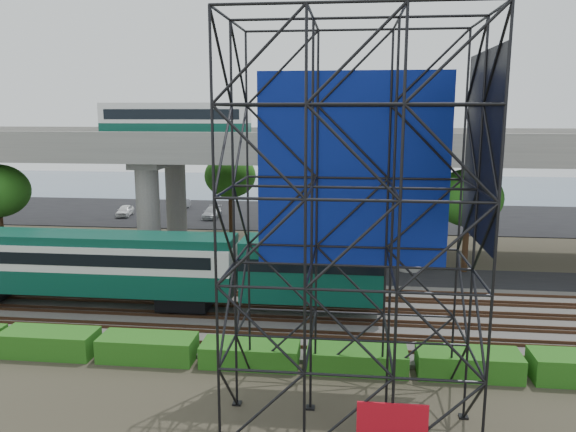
# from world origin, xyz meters

# --- Properties ---
(ground) EXTENTS (140.00, 140.00, 0.00)m
(ground) POSITION_xyz_m (0.00, 0.00, 0.00)
(ground) COLOR #474233
(ground) RESTS_ON ground
(ballast_bed) EXTENTS (90.00, 12.00, 0.20)m
(ballast_bed) POSITION_xyz_m (0.00, 2.00, 0.10)
(ballast_bed) COLOR slate
(ballast_bed) RESTS_ON ground
(service_road) EXTENTS (90.00, 5.00, 0.08)m
(service_road) POSITION_xyz_m (0.00, 10.50, 0.04)
(service_road) COLOR black
(service_road) RESTS_ON ground
(parking_lot) EXTENTS (90.00, 18.00, 0.08)m
(parking_lot) POSITION_xyz_m (0.00, 34.00, 0.04)
(parking_lot) COLOR black
(parking_lot) RESTS_ON ground
(harbor_water) EXTENTS (140.00, 40.00, 0.03)m
(harbor_water) POSITION_xyz_m (0.00, 56.00, 0.01)
(harbor_water) COLOR #496078
(harbor_water) RESTS_ON ground
(rail_tracks) EXTENTS (90.00, 9.52, 0.16)m
(rail_tracks) POSITION_xyz_m (0.00, 2.00, 0.28)
(rail_tracks) COLOR #472D1E
(rail_tracks) RESTS_ON ballast_bed
(commuter_train) EXTENTS (29.30, 3.06, 4.30)m
(commuter_train) POSITION_xyz_m (-8.41, 2.00, 2.88)
(commuter_train) COLOR black
(commuter_train) RESTS_ON rail_tracks
(overpass) EXTENTS (80.00, 12.00, 12.40)m
(overpass) POSITION_xyz_m (-0.63, 16.00, 8.21)
(overpass) COLOR #9E9B93
(overpass) RESTS_ON ground
(scaffold_tower) EXTENTS (9.36, 6.36, 15.00)m
(scaffold_tower) POSITION_xyz_m (5.63, -7.98, 7.47)
(scaffold_tower) COLOR black
(scaffold_tower) RESTS_ON ground
(hedge_strip) EXTENTS (34.60, 1.80, 1.20)m
(hedge_strip) POSITION_xyz_m (1.01, -4.30, 0.56)
(hedge_strip) COLOR #1E5F15
(hedge_strip) RESTS_ON ground
(trees) EXTENTS (40.94, 16.94, 7.69)m
(trees) POSITION_xyz_m (-4.67, 16.17, 5.57)
(trees) COLOR #382314
(trees) RESTS_ON ground
(suv) EXTENTS (5.61, 3.10, 1.49)m
(suv) POSITION_xyz_m (-12.14, 11.43, 0.82)
(suv) COLOR black
(suv) RESTS_ON service_road
(parked_cars) EXTENTS (37.96, 9.52, 1.23)m
(parked_cars) POSITION_xyz_m (0.65, 33.47, 0.67)
(parked_cars) COLOR white
(parked_cars) RESTS_ON parking_lot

